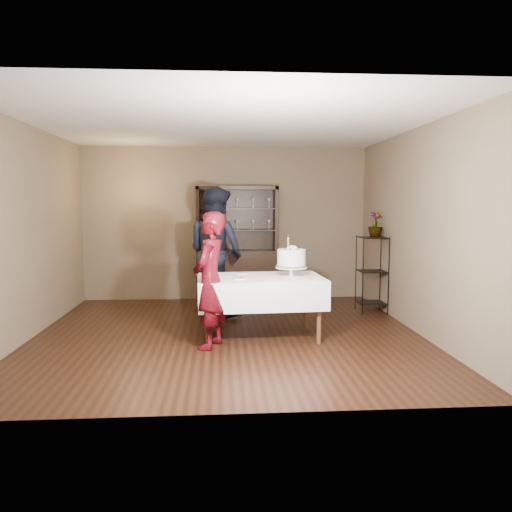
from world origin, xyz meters
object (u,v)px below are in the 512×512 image
object	(u,v)px
man	(216,252)
china_hutch	(237,263)
plant_etagere	(372,271)
cake	(291,260)
cake_table	(260,291)
woman	(210,280)
potted_plant	(375,224)

from	to	relation	value
man	china_hutch	bearing A→B (deg)	-61.34
plant_etagere	cake	size ratio (longest dim) A/B	2.19
cake_table	plant_etagere	bearing A→B (deg)	36.57
man	cake	size ratio (longest dim) A/B	3.55
plant_etagere	woman	distance (m)	3.06
man	cake	world-z (taller)	man
plant_etagere	cake	bearing A→B (deg)	-136.33
cake_table	potted_plant	bearing A→B (deg)	35.93
woman	potted_plant	xyz separation A→B (m)	(2.53, 1.76, 0.58)
potted_plant	plant_etagere	bearing A→B (deg)	168.10
woman	potted_plant	bearing A→B (deg)	142.68
man	plant_etagere	bearing A→B (deg)	-131.71
woman	potted_plant	world-z (taller)	woman
cake_table	china_hutch	bearing A→B (deg)	94.85
plant_etagere	cake_table	distance (m)	2.33
china_hutch	cake	distance (m)	2.56
plant_etagere	china_hutch	bearing A→B (deg)	153.17
china_hutch	man	world-z (taller)	china_hutch
plant_etagere	cake	xyz separation A→B (m)	(-1.48, -1.41, 0.35)
woman	cake	distance (m)	1.09
cake	cake_table	bearing A→B (deg)	176.62
man	cake	xyz separation A→B (m)	(0.96, -1.34, 0.03)
woman	cake	xyz separation A→B (m)	(1.02, 0.36, 0.20)
plant_etagere	woman	xyz separation A→B (m)	(-2.50, -1.77, 0.16)
china_hutch	woman	size ratio (longest dim) A/B	1.24
cake	plant_etagere	bearing A→B (deg)	43.67
man	potted_plant	distance (m)	2.51
china_hutch	man	xyz separation A→B (m)	(-0.36, -1.12, 0.31)
cake_table	cake	size ratio (longest dim) A/B	2.95
woman	cake	bearing A→B (deg)	127.14
plant_etagere	cake_table	bearing A→B (deg)	-143.43
china_hutch	man	distance (m)	1.22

